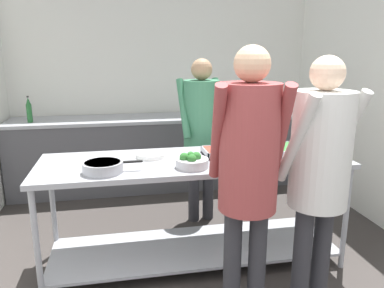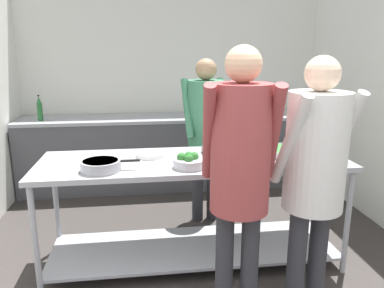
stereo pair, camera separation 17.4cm
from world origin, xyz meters
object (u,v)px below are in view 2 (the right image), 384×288
broccoli_bowl (189,162)px  guest_serving_left (240,163)px  serving_tray_vegetables (280,151)px  guest_serving_right (315,166)px  sauce_pan (101,165)px  cook_behind_counter (205,124)px  serving_tray_roast (229,152)px  water_bottle (40,109)px  plate_stack (151,154)px

broccoli_bowl → guest_serving_left: bearing=-69.7°
serving_tray_vegetables → guest_serving_right: size_ratio=0.22×
sauce_pan → cook_behind_counter: size_ratio=0.26×
serving_tray_roast → water_bottle: size_ratio=1.36×
sauce_pan → broccoli_bowl: size_ratio=1.75×
plate_stack → serving_tray_vegetables: 1.08m
sauce_pan → broccoli_bowl: (0.65, -0.01, 0.00)m
broccoli_bowl → guest_serving_right: bearing=-39.1°
guest_serving_right → water_bottle: 3.43m
sauce_pan → serving_tray_vegetables: bearing=10.0°
guest_serving_left → sauce_pan: bearing=144.7°
sauce_pan → guest_serving_right: 1.48m
serving_tray_roast → cook_behind_counter: size_ratio=0.25×
broccoli_bowl → serving_tray_roast: size_ratio=0.59×
broccoli_bowl → cook_behind_counter: (0.29, 1.00, 0.09)m
water_bottle → sauce_pan: bearing=-65.5°
serving_tray_vegetables → cook_behind_counter: bearing=125.0°
water_bottle → guest_serving_left: bearing=-55.7°
sauce_pan → plate_stack: 0.49m
sauce_pan → serving_tray_roast: bearing=15.4°
broccoli_bowl → guest_serving_right: (0.71, -0.58, 0.12)m
serving_tray_roast → plate_stack: bearing=176.1°
sauce_pan → guest_serving_right: size_ratio=0.25×
broccoli_bowl → cook_behind_counter: bearing=73.7°
serving_tray_vegetables → water_bottle: (-2.36, 1.74, 0.14)m
cook_behind_counter → water_bottle: cook_behind_counter is taller
guest_serving_right → cook_behind_counter: size_ratio=1.03×
guest_serving_right → plate_stack: bearing=137.3°
serving_tray_vegetables → guest_serving_left: bearing=-123.6°
cook_behind_counter → broccoli_bowl: bearing=-106.3°
broccoli_bowl → cook_behind_counter: size_ratio=0.15×
broccoli_bowl → guest_serving_right: 0.92m
serving_tray_roast → serving_tray_vegetables: size_ratio=1.13×
guest_serving_left → water_bottle: bearing=124.3°
plate_stack → guest_serving_left: 1.08m
serving_tray_roast → guest_serving_right: guest_serving_right is taller
cook_behind_counter → serving_tray_roast: bearing=-83.6°
guest_serving_left → guest_serving_right: (0.48, 0.03, -0.04)m
plate_stack → broccoli_bowl: size_ratio=0.99×
plate_stack → water_bottle: (-1.28, 1.67, 0.15)m
plate_stack → cook_behind_counter: 0.88m
plate_stack → serving_tray_roast: bearing=-3.9°
cook_behind_counter → sauce_pan: bearing=-133.6°
plate_stack → broccoli_bowl: 0.44m
serving_tray_roast → serving_tray_vegetables: bearing=-3.1°
guest_serving_right → water_bottle: (-2.26, 2.58, 0.01)m
cook_behind_counter → water_bottle: size_ratio=5.45×
sauce_pan → broccoli_bowl: 0.65m
plate_stack → guest_serving_right: 1.35m
plate_stack → water_bottle: water_bottle is taller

